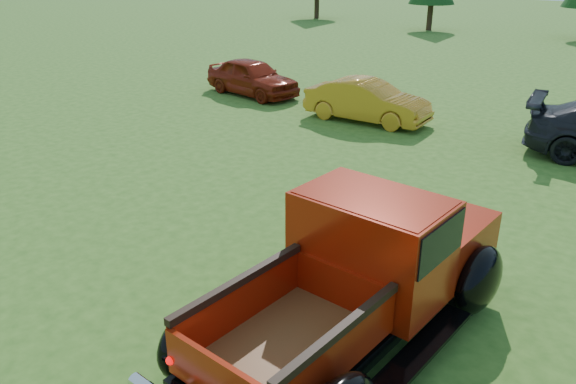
% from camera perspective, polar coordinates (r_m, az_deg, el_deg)
% --- Properties ---
extents(ground, '(120.00, 120.00, 0.00)m').
position_cam_1_polar(ground, '(9.50, 0.12, -6.73)').
color(ground, '#2E5518').
rests_on(ground, ground).
extents(pickup_truck, '(2.52, 5.31, 1.96)m').
position_cam_1_polar(pickup_truck, '(7.49, 8.30, -7.65)').
color(pickup_truck, black).
rests_on(pickup_truck, ground).
extents(show_car_red, '(3.90, 1.87, 1.28)m').
position_cam_1_polar(show_car_red, '(20.45, -3.65, 11.59)').
color(show_car_red, maroon).
rests_on(show_car_red, ground).
extents(show_car_yellow, '(3.88, 1.70, 1.24)m').
position_cam_1_polar(show_car_yellow, '(17.24, 8.05, 9.14)').
color(show_car_yellow, orange).
rests_on(show_car_yellow, ground).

